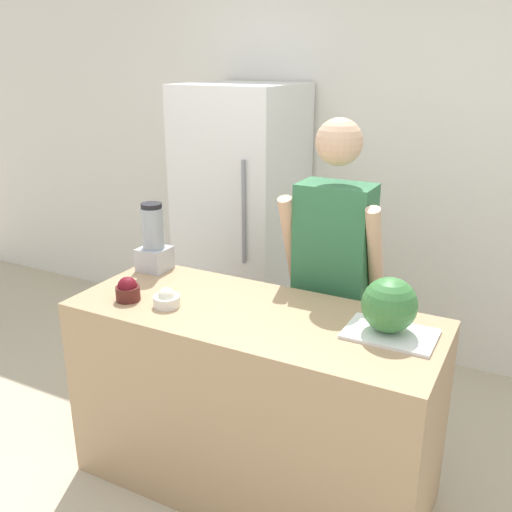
{
  "coord_description": "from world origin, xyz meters",
  "views": [
    {
      "loc": [
        1.07,
        -1.68,
        1.98
      ],
      "look_at": [
        0.0,
        0.37,
        1.17
      ],
      "focal_mm": 40.0,
      "sensor_mm": 36.0,
      "label": 1
    }
  ],
  "objects_px": {
    "watermelon": "(389,305)",
    "bowl_cream": "(167,299)",
    "blender": "(154,242)",
    "refrigerator": "(243,222)",
    "bowl_cherries": "(128,290)",
    "person": "(332,284)"
  },
  "relations": [
    {
      "from": "person",
      "to": "blender",
      "type": "relative_size",
      "value": 4.8
    },
    {
      "from": "refrigerator",
      "to": "bowl_cherries",
      "type": "height_order",
      "value": "refrigerator"
    },
    {
      "from": "refrigerator",
      "to": "bowl_cherries",
      "type": "relative_size",
      "value": 16.19
    },
    {
      "from": "watermelon",
      "to": "bowl_cream",
      "type": "xyz_separation_m",
      "value": [
        -0.95,
        -0.2,
        -0.09
      ]
    },
    {
      "from": "watermelon",
      "to": "bowl_cherries",
      "type": "bearing_deg",
      "value": -168.95
    },
    {
      "from": "person",
      "to": "bowl_cherries",
      "type": "xyz_separation_m",
      "value": [
        -0.74,
        -0.67,
        0.07
      ]
    },
    {
      "from": "person",
      "to": "bowl_cream",
      "type": "distance_m",
      "value": 0.85
    },
    {
      "from": "watermelon",
      "to": "blender",
      "type": "xyz_separation_m",
      "value": [
        -1.28,
        0.15,
        0.03
      ]
    },
    {
      "from": "refrigerator",
      "to": "watermelon",
      "type": "relative_size",
      "value": 8.11
    },
    {
      "from": "person",
      "to": "bowl_cherries",
      "type": "distance_m",
      "value": 1.01
    },
    {
      "from": "watermelon",
      "to": "bowl_cherries",
      "type": "relative_size",
      "value": 2.0
    },
    {
      "from": "person",
      "to": "bowl_cream",
      "type": "bearing_deg",
      "value": -130.2
    },
    {
      "from": "person",
      "to": "watermelon",
      "type": "distance_m",
      "value": 0.62
    },
    {
      "from": "watermelon",
      "to": "bowl_cream",
      "type": "bearing_deg",
      "value": -168.23
    },
    {
      "from": "watermelon",
      "to": "blender",
      "type": "bearing_deg",
      "value": 173.19
    },
    {
      "from": "refrigerator",
      "to": "bowl_cherries",
      "type": "xyz_separation_m",
      "value": [
        0.18,
        -1.41,
        0.06
      ]
    },
    {
      "from": "bowl_cherries",
      "to": "blender",
      "type": "bearing_deg",
      "value": 109.42
    },
    {
      "from": "watermelon",
      "to": "blender",
      "type": "distance_m",
      "value": 1.29
    },
    {
      "from": "person",
      "to": "blender",
      "type": "xyz_separation_m",
      "value": [
        -0.88,
        -0.3,
        0.18
      ]
    },
    {
      "from": "bowl_cream",
      "to": "bowl_cherries",
      "type": "bearing_deg",
      "value": -172.43
    },
    {
      "from": "person",
      "to": "bowl_cream",
      "type": "xyz_separation_m",
      "value": [
        -0.55,
        -0.65,
        0.06
      ]
    },
    {
      "from": "watermelon",
      "to": "bowl_cherries",
      "type": "height_order",
      "value": "watermelon"
    }
  ]
}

